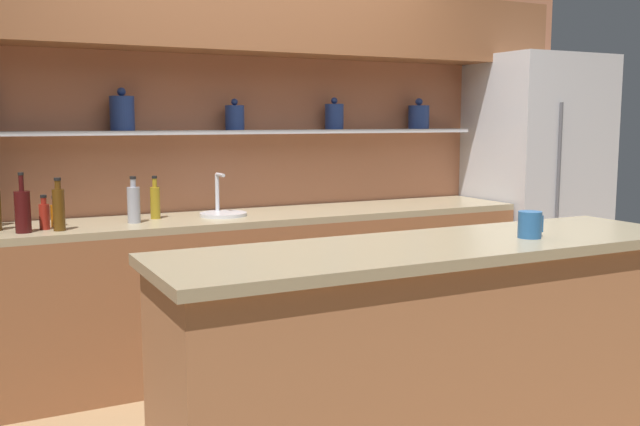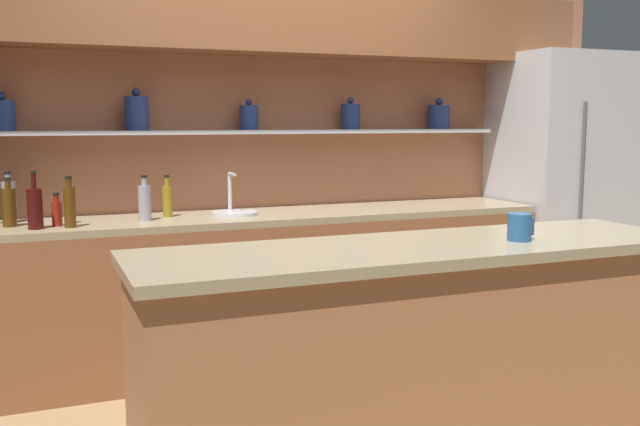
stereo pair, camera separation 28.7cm
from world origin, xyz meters
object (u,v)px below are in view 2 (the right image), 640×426
bottle_spirit_1 (9,206)px  bottle_oil_5 (167,200)px  bottle_wine_6 (35,208)px  bottle_spirit_7 (9,201)px  bottle_spirit_2 (70,206)px  bottle_spirit_4 (145,202)px  coffee_mug (520,227)px  sink_fixture (234,211)px  bottle_sauce_3 (69,211)px  bottle_sauce_0 (57,212)px  refrigerator (562,192)px

bottle_spirit_1 → bottle_oil_5: bearing=4.8°
bottle_wine_6 → bottle_spirit_7: 0.33m
bottle_spirit_2 → bottle_spirit_4: (0.40, 0.11, -0.01)m
bottle_spirit_1 → coffee_mug: bearing=-45.3°
sink_fixture → bottle_sauce_3: size_ratio=1.68×
bottle_sauce_0 → bottle_spirit_1: size_ratio=0.69×
bottle_spirit_7 → refrigerator: bearing=-3.1°
refrigerator → bottle_sauce_0: 3.40m
bottle_sauce_0 → bottle_spirit_4: 0.47m
bottle_spirit_2 → bottle_sauce_3: bottle_spirit_2 is taller
bottle_wine_6 → refrigerator: bearing=1.8°
bottle_sauce_3 → bottle_wine_6: (-0.17, -0.15, 0.04)m
bottle_wine_6 → bottle_spirit_7: bottle_wine_6 is taller
refrigerator → bottle_sauce_3: refrigerator is taller
refrigerator → sink_fixture: refrigerator is taller
bottle_oil_5 → bottle_spirit_2: bearing=-157.8°
bottle_spirit_1 → bottle_spirit_7: bottle_spirit_7 is taller
refrigerator → bottle_wine_6: bearing=-178.2°
bottle_oil_5 → bottle_wine_6: bearing=-163.5°
bottle_sauce_0 → bottle_sauce_3: bearing=52.2°
bottle_spirit_2 → bottle_spirit_4: size_ratio=1.06×
bottle_sauce_0 → bottle_spirit_7: (-0.24, 0.24, 0.04)m
bottle_spirit_2 → bottle_sauce_0: bearing=128.5°
bottle_oil_5 → coffee_mug: bearing=-62.7°
bottle_spirit_4 → bottle_spirit_2: bearing=-164.5°
bottle_spirit_1 → bottle_sauce_0: bearing=-17.7°
bottle_sauce_3 → bottle_sauce_0: bearing=-127.8°
bottle_spirit_2 → bottle_sauce_3: (0.00, 0.16, -0.05)m
sink_fixture → bottle_spirit_2: bottle_spirit_2 is taller
bottle_wine_6 → sink_fixture: bearing=8.1°
bottle_wine_6 → bottle_sauce_0: bearing=32.0°
bottle_sauce_0 → bottle_sauce_3: size_ratio=1.10×
refrigerator → bottle_spirit_7: (-3.63, 0.20, 0.07)m
refrigerator → bottle_spirit_2: bearing=-177.9°
refrigerator → bottle_oil_5: (-2.78, 0.10, 0.05)m
bottle_wine_6 → bottle_oil_5: bearing=16.5°
sink_fixture → bottle_spirit_2: bearing=-169.7°
sink_fixture → coffee_mug: bearing=-71.9°
bottle_sauce_0 → coffee_mug: (1.61, -1.79, 0.08)m
bottle_spirit_1 → bottle_sauce_3: bottle_spirit_1 is taller
refrigerator → coffee_mug: (-1.79, -1.83, 0.10)m
bottle_spirit_1 → bottle_spirit_2: (0.30, -0.15, 0.01)m
bottle_sauce_0 → bottle_spirit_7: size_ratio=0.63×
bottle_sauce_3 → coffee_mug: 2.43m
bottle_spirit_7 → bottle_wine_6: bearing=-66.9°
refrigerator → bottle_oil_5: refrigerator is taller
bottle_sauce_3 → bottle_spirit_7: bottle_spirit_7 is taller
refrigerator → bottle_spirit_2: 3.34m
bottle_wine_6 → coffee_mug: bottle_wine_6 is taller
bottle_spirit_4 → coffee_mug: (1.15, -1.82, 0.05)m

